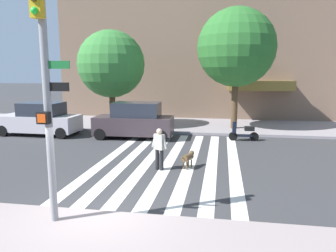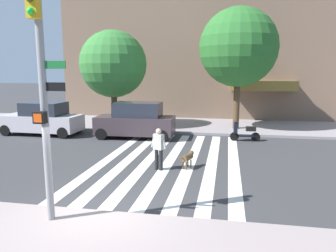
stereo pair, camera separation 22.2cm
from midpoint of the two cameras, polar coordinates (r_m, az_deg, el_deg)
The scene contains 11 objects.
ground_plane at distance 14.29m, azimuth -3.02°, elevation -5.79°, with size 160.00×160.00×0.00m, color #353538.
sidewalk_far at distance 22.66m, azimuth 2.10°, elevation 0.20°, with size 80.00×6.00×0.15m, color gray.
crosswalk_stripes at distance 14.10m, azimuth 0.86°, elevation -5.97°, with size 5.85×10.84×0.01m.
traffic_light_pole at distance 8.04m, azimuth -20.66°, elevation 7.01°, with size 0.74×0.46×5.80m.
parked_car_near_curb at distance 20.89m, azimuth -20.98°, elevation 1.12°, with size 4.76×2.09×1.96m.
parked_car_behind_first at distance 18.53m, azimuth -5.34°, elevation 0.91°, with size 4.46×1.94×2.06m.
parked_scooter at distance 18.24m, azimuth 13.78°, elevation -1.12°, with size 1.63×0.50×1.11m.
street_tree_nearest at distance 21.44m, azimuth -9.35°, elevation 10.71°, with size 4.31×4.31×6.26m.
street_tree_middle at distance 21.08m, azimuth 12.63°, elevation 13.35°, with size 4.90×4.90×7.56m.
pedestrian_dog_walker at distance 12.49m, azimuth -1.15°, elevation -3.67°, with size 0.69×0.36×1.64m.
dog_on_leash at distance 12.86m, azimuth 4.00°, elevation -5.52°, with size 0.49×0.93×0.65m.
Camera 2 is at (3.34, -7.65, 3.81)m, focal length 34.54 mm.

